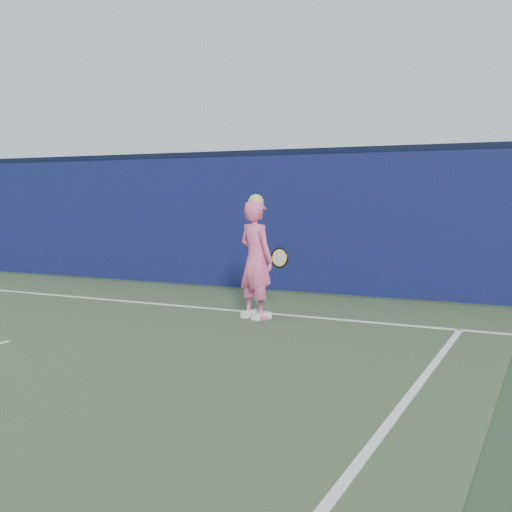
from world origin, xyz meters
The scene contains 4 objects.
backstop_wall centered at (0.00, 6.50, 1.25)m, with size 24.00×0.40×2.50m, color #0E153E.
wall_cap centered at (0.00, 6.50, 2.55)m, with size 24.00×0.42×0.10m, color black.
player centered at (2.04, 3.62, 0.85)m, with size 0.73×0.62×1.77m.
racket centered at (2.21, 4.01, 0.84)m, with size 0.53×0.28×0.31m.
Camera 1 is at (5.93, -4.55, 1.75)m, focal length 45.00 mm.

